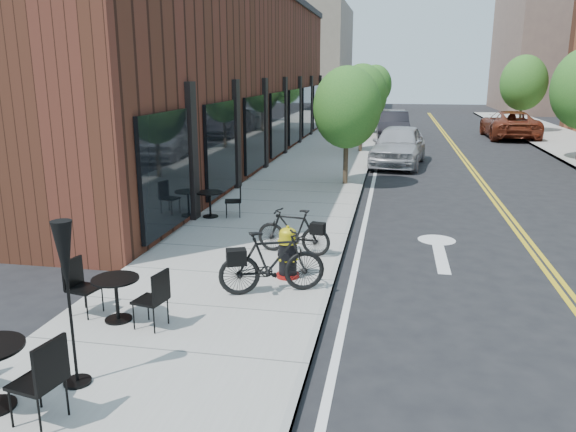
# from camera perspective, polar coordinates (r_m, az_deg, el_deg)

# --- Properties ---
(ground) EXTENTS (120.00, 120.00, 0.00)m
(ground) POSITION_cam_1_polar(r_m,az_deg,el_deg) (10.15, 4.70, -7.15)
(ground) COLOR black
(ground) RESTS_ON ground
(sidewalk_near) EXTENTS (4.00, 70.00, 0.12)m
(sidewalk_near) POSITION_cam_1_polar(r_m,az_deg,el_deg) (19.95, 2.05, 3.86)
(sidewalk_near) COLOR #9E9B93
(sidewalk_near) RESTS_ON ground
(building_near) EXTENTS (5.00, 28.00, 7.00)m
(building_near) POSITION_cam_1_polar(r_m,az_deg,el_deg) (24.55, -7.15, 13.82)
(building_near) COLOR #442215
(building_near) RESTS_ON ground
(bg_building_left) EXTENTS (8.00, 14.00, 10.00)m
(bg_building_left) POSITION_cam_1_polar(r_m,az_deg,el_deg) (58.10, 1.90, 15.71)
(bg_building_left) COLOR #726656
(bg_building_left) RESTS_ON ground
(bg_building_right) EXTENTS (10.00, 16.00, 12.00)m
(bg_building_right) POSITION_cam_1_polar(r_m,az_deg,el_deg) (61.32, 25.86, 15.20)
(bg_building_right) COLOR brown
(bg_building_right) RESTS_ON ground
(tree_near_a) EXTENTS (2.20, 2.20, 3.81)m
(tree_near_a) POSITION_cam_1_polar(r_m,az_deg,el_deg) (18.49, 6.02, 10.90)
(tree_near_a) COLOR #382B1E
(tree_near_a) RESTS_ON sidewalk_near
(tree_near_b) EXTENTS (2.30, 2.30, 3.98)m
(tree_near_b) POSITION_cam_1_polar(r_m,az_deg,el_deg) (26.46, 7.52, 12.14)
(tree_near_b) COLOR #382B1E
(tree_near_b) RESTS_ON sidewalk_near
(tree_near_c) EXTENTS (2.10, 2.10, 3.67)m
(tree_near_c) POSITION_cam_1_polar(r_m,az_deg,el_deg) (34.45, 8.32, 12.32)
(tree_near_c) COLOR #382B1E
(tree_near_c) RESTS_ON sidewalk_near
(tree_near_d) EXTENTS (2.40, 2.40, 4.11)m
(tree_near_d) POSITION_cam_1_polar(r_m,az_deg,el_deg) (42.43, 8.84, 13.03)
(tree_near_d) COLOR #382B1E
(tree_near_d) RESTS_ON sidewalk_near
(tree_far_c) EXTENTS (2.80, 2.80, 4.62)m
(tree_far_c) POSITION_cam_1_polar(r_m,az_deg,el_deg) (38.18, 22.82, 12.36)
(tree_far_c) COLOR #382B1E
(tree_far_c) RESTS_ON sidewalk_far
(fire_hydrant) EXTENTS (0.42, 0.42, 0.96)m
(fire_hydrant) POSITION_cam_1_polar(r_m,az_deg,el_deg) (10.08, -0.02, -3.78)
(fire_hydrant) COLOR maroon
(fire_hydrant) RESTS_ON sidewalk_near
(bicycle_left) EXTENTS (1.62, 0.73, 0.94)m
(bicycle_left) POSITION_cam_1_polar(r_m,az_deg,el_deg) (11.37, 0.55, -1.57)
(bicycle_left) COLOR black
(bicycle_left) RESTS_ON sidewalk_near
(bicycle_right) EXTENTS (1.86, 1.15, 1.08)m
(bicycle_right) POSITION_cam_1_polar(r_m,az_deg,el_deg) (9.35, -1.62, -4.71)
(bicycle_right) COLOR black
(bicycle_right) RESTS_ON sidewalk_near
(bistro_set_b) EXTENTS (1.65, 0.82, 0.87)m
(bistro_set_b) POSITION_cam_1_polar(r_m,az_deg,el_deg) (8.75, -17.04, -7.47)
(bistro_set_b) COLOR black
(bistro_set_b) RESTS_ON sidewalk_near
(bistro_set_c) EXTENTS (1.62, 0.84, 0.85)m
(bistro_set_c) POSITION_cam_1_polar(r_m,az_deg,el_deg) (14.41, -7.93, 1.56)
(bistro_set_c) COLOR black
(bistro_set_c) RESTS_ON sidewalk_near
(patio_umbrella) EXTENTS (0.33, 0.33, 2.01)m
(patio_umbrella) POSITION_cam_1_polar(r_m,az_deg,el_deg) (6.85, -21.64, -5.05)
(patio_umbrella) COLOR black
(patio_umbrella) RESTS_ON sidewalk_near
(parked_car_a) EXTENTS (2.52, 5.03, 1.64)m
(parked_car_a) POSITION_cam_1_polar(r_m,az_deg,el_deg) (23.45, 11.16, 7.07)
(parked_car_a) COLOR #A8AAB1
(parked_car_a) RESTS_ON ground
(parked_car_b) EXTENTS (1.95, 4.91, 1.59)m
(parked_car_b) POSITION_cam_1_polar(r_m,az_deg,el_deg) (32.12, 10.55, 8.98)
(parked_car_b) COLOR black
(parked_car_b) RESTS_ON ground
(parked_car_c) EXTENTS (2.08, 4.81, 1.38)m
(parked_car_c) POSITION_cam_1_polar(r_m,az_deg,el_deg) (36.07, 10.57, 9.39)
(parked_car_c) COLOR #9F9FA3
(parked_car_c) RESTS_ON ground
(parked_car_far) EXTENTS (2.69, 5.70, 1.57)m
(parked_car_far) POSITION_cam_1_polar(r_m,az_deg,el_deg) (34.95, 21.56, 8.64)
(parked_car_far) COLOR maroon
(parked_car_far) RESTS_ON ground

